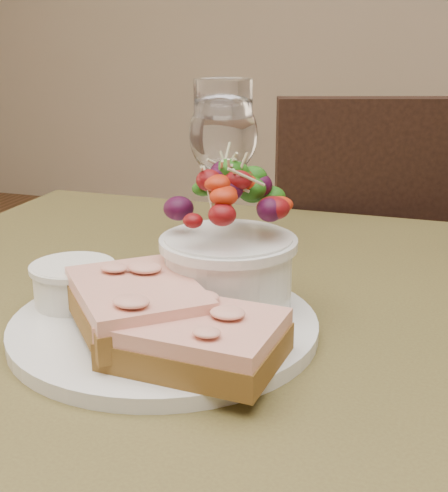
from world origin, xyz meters
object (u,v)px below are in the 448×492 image
(ramekin, at_px, (73,282))
(wine_glass, at_px, (223,140))
(salad_bowl, at_px, (228,239))
(dinner_plate, at_px, (164,326))
(sandwich_front, at_px, (196,339))
(cafe_table, at_px, (218,429))
(chair_far, at_px, (375,418))
(sandwich_back, at_px, (137,304))

(ramekin, relative_size, wine_glass, 0.39)
(salad_bowl, bearing_deg, dinner_plate, -130.43)
(sandwich_front, bearing_deg, dinner_plate, 134.83)
(dinner_plate, bearing_deg, ramekin, 174.75)
(cafe_table, distance_m, ramekin, 0.18)
(cafe_table, distance_m, sandwich_front, 0.16)
(cafe_table, height_order, wine_glass, wine_glass)
(cafe_table, bearing_deg, sandwich_front, -81.79)
(chair_far, bearing_deg, sandwich_front, 65.36)
(dinner_plate, xyz_separation_m, ramekin, (-0.09, 0.01, 0.03))
(ramekin, distance_m, salad_bowl, 0.14)
(dinner_plate, bearing_deg, cafe_table, 34.00)
(sandwich_back, bearing_deg, ramekin, -156.59)
(sandwich_back, height_order, wine_glass, wine_glass)
(salad_bowl, bearing_deg, cafe_table, -95.94)
(salad_bowl, bearing_deg, ramekin, -163.00)
(chair_far, height_order, sandwich_front, chair_far)
(sandwich_front, height_order, salad_bowl, salad_bowl)
(sandwich_back, xyz_separation_m, ramekin, (-0.08, 0.04, -0.00))
(ramekin, bearing_deg, chair_far, 71.98)
(sandwich_front, height_order, ramekin, ramekin)
(sandwich_back, relative_size, ramekin, 2.24)
(cafe_table, relative_size, sandwich_front, 6.31)
(dinner_plate, relative_size, salad_bowl, 2.01)
(sandwich_back, relative_size, wine_glass, 0.87)
(dinner_plate, bearing_deg, salad_bowl, 49.57)
(cafe_table, height_order, salad_bowl, salad_bowl)
(dinner_plate, relative_size, wine_glass, 1.46)
(cafe_table, height_order, sandwich_back, sandwich_back)
(dinner_plate, bearing_deg, chair_far, 79.25)
(sandwich_front, bearing_deg, sandwich_back, 158.38)
(ramekin, bearing_deg, cafe_table, 7.94)
(chair_far, relative_size, ramekin, 13.20)
(cafe_table, height_order, ramekin, ramekin)
(chair_far, distance_m, salad_bowl, 0.82)
(wine_glass, bearing_deg, dinner_plate, -83.55)
(cafe_table, bearing_deg, dinner_plate, -146.00)
(sandwich_back, bearing_deg, wine_glass, 142.78)
(ramekin, bearing_deg, salad_bowl, 17.00)
(sandwich_front, xyz_separation_m, wine_glass, (-0.08, 0.30, 0.09))
(ramekin, distance_m, wine_glass, 0.25)
(chair_far, xyz_separation_m, wine_glass, (-0.15, -0.44, 0.58))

